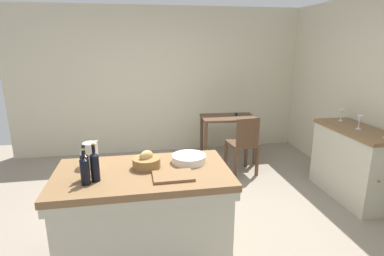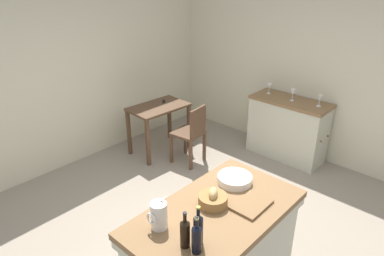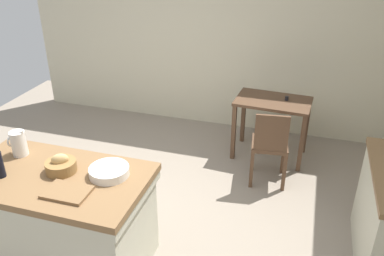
{
  "view_description": "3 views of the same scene",
  "coord_description": "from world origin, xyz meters",
  "px_view_note": "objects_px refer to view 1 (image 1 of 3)",
  "views": [
    {
      "loc": [
        -0.47,
        -3.06,
        1.98
      ],
      "look_at": [
        0.16,
        0.42,
        1.0
      ],
      "focal_mm": 28.91,
      "sensor_mm": 36.0,
      "label": 1
    },
    {
      "loc": [
        -2.28,
        -1.92,
        2.71
      ],
      "look_at": [
        0.32,
        0.47,
        1.07
      ],
      "focal_mm": 32.35,
      "sensor_mm": 36.0,
      "label": 2
    },
    {
      "loc": [
        1.41,
        -2.76,
        2.7
      ],
      "look_at": [
        0.42,
        0.47,
        0.97
      ],
      "focal_mm": 37.54,
      "sensor_mm": 36.0,
      "label": 3
    }
  ],
  "objects_px": {
    "pitcher": "(91,154)",
    "cutting_board": "(173,176)",
    "side_cabinet": "(353,163)",
    "wine_bottle_dark": "(95,166)",
    "writing_desk": "(228,124)",
    "wine_glass_middle": "(341,113)",
    "wooden_chair": "(244,143)",
    "wine_glass_left": "(360,120)",
    "island_table": "(145,213)",
    "bread_basket": "(146,162)",
    "wine_bottle_green": "(85,170)",
    "wash_bowl": "(189,159)",
    "wine_bottle_amber": "(85,166)"
  },
  "relations": [
    {
      "from": "wine_bottle_green",
      "to": "wine_glass_middle",
      "type": "height_order",
      "value": "wine_bottle_green"
    },
    {
      "from": "wine_bottle_dark",
      "to": "wine_bottle_green",
      "type": "xyz_separation_m",
      "value": [
        -0.07,
        -0.05,
        -0.01
      ]
    },
    {
      "from": "side_cabinet",
      "to": "wine_glass_middle",
      "type": "relative_size",
      "value": 7.53
    },
    {
      "from": "wine_glass_left",
      "to": "wash_bowl",
      "type": "bearing_deg",
      "value": -164.75
    },
    {
      "from": "wooden_chair",
      "to": "cutting_board",
      "type": "xyz_separation_m",
      "value": [
        -1.3,
        -1.9,
        0.4
      ]
    },
    {
      "from": "wine_bottle_amber",
      "to": "wine_bottle_dark",
      "type": "bearing_deg",
      "value": -30.49
    },
    {
      "from": "wine_bottle_green",
      "to": "writing_desk",
      "type": "bearing_deg",
      "value": 52.58
    },
    {
      "from": "island_table",
      "to": "wine_glass_left",
      "type": "relative_size",
      "value": 8.65
    },
    {
      "from": "wooden_chair",
      "to": "wine_glass_middle",
      "type": "height_order",
      "value": "wine_glass_middle"
    },
    {
      "from": "wooden_chair",
      "to": "writing_desk",
      "type": "bearing_deg",
      "value": 95.49
    },
    {
      "from": "pitcher",
      "to": "wine_glass_left",
      "type": "height_order",
      "value": "pitcher"
    },
    {
      "from": "wooden_chair",
      "to": "pitcher",
      "type": "bearing_deg",
      "value": -142.84
    },
    {
      "from": "wine_glass_left",
      "to": "wine_bottle_dark",
      "type": "bearing_deg",
      "value": -163.94
    },
    {
      "from": "writing_desk",
      "to": "pitcher",
      "type": "height_order",
      "value": "pitcher"
    },
    {
      "from": "wine_bottle_amber",
      "to": "writing_desk",
      "type": "bearing_deg",
      "value": 51.28
    },
    {
      "from": "pitcher",
      "to": "wine_glass_left",
      "type": "bearing_deg",
      "value": 9.96
    },
    {
      "from": "writing_desk",
      "to": "wine_glass_middle",
      "type": "distance_m",
      "value": 1.77
    },
    {
      "from": "writing_desk",
      "to": "wooden_chair",
      "type": "distance_m",
      "value": 0.65
    },
    {
      "from": "island_table",
      "to": "cutting_board",
      "type": "distance_m",
      "value": 0.52
    },
    {
      "from": "wash_bowl",
      "to": "bread_basket",
      "type": "relative_size",
      "value": 1.29
    },
    {
      "from": "bread_basket",
      "to": "wine_glass_left",
      "type": "distance_m",
      "value": 2.75
    },
    {
      "from": "pitcher",
      "to": "wine_bottle_green",
      "type": "distance_m",
      "value": 0.38
    },
    {
      "from": "side_cabinet",
      "to": "wine_bottle_dark",
      "type": "height_order",
      "value": "wine_bottle_dark"
    },
    {
      "from": "bread_basket",
      "to": "wine_bottle_green",
      "type": "bearing_deg",
      "value": -152.57
    },
    {
      "from": "wine_glass_left",
      "to": "cutting_board",
      "type": "bearing_deg",
      "value": -159.19
    },
    {
      "from": "writing_desk",
      "to": "wooden_chair",
      "type": "height_order",
      "value": "wooden_chair"
    },
    {
      "from": "wooden_chair",
      "to": "island_table",
      "type": "bearing_deg",
      "value": -132.06
    },
    {
      "from": "bread_basket",
      "to": "wine_bottle_dark",
      "type": "relative_size",
      "value": 0.77
    },
    {
      "from": "side_cabinet",
      "to": "island_table",
      "type": "bearing_deg",
      "value": -164.13
    },
    {
      "from": "side_cabinet",
      "to": "wine_bottle_dark",
      "type": "relative_size",
      "value": 3.64
    },
    {
      "from": "wash_bowl",
      "to": "wine_glass_left",
      "type": "bearing_deg",
      "value": 15.25
    },
    {
      "from": "bread_basket",
      "to": "wine_bottle_dark",
      "type": "distance_m",
      "value": 0.47
    },
    {
      "from": "wash_bowl",
      "to": "wine_bottle_green",
      "type": "bearing_deg",
      "value": -160.22
    },
    {
      "from": "wine_glass_middle",
      "to": "cutting_board",
      "type": "bearing_deg",
      "value": -151.55
    },
    {
      "from": "wooden_chair",
      "to": "wine_bottle_amber",
      "type": "distance_m",
      "value": 2.75
    },
    {
      "from": "island_table",
      "to": "side_cabinet",
      "type": "height_order",
      "value": "side_cabinet"
    },
    {
      "from": "side_cabinet",
      "to": "wine_bottle_amber",
      "type": "bearing_deg",
      "value": -164.92
    },
    {
      "from": "island_table",
      "to": "wine_bottle_amber",
      "type": "height_order",
      "value": "wine_bottle_amber"
    },
    {
      "from": "pitcher",
      "to": "wine_bottle_dark",
      "type": "xyz_separation_m",
      "value": [
        0.08,
        -0.33,
        0.02
      ]
    },
    {
      "from": "wooden_chair",
      "to": "wine_glass_left",
      "type": "distance_m",
      "value": 1.6
    },
    {
      "from": "bread_basket",
      "to": "wine_bottle_dark",
      "type": "xyz_separation_m",
      "value": [
        -0.42,
        -0.2,
        0.07
      ]
    },
    {
      "from": "writing_desk",
      "to": "wine_glass_middle",
      "type": "relative_size",
      "value": 5.96
    },
    {
      "from": "side_cabinet",
      "to": "writing_desk",
      "type": "height_order",
      "value": "side_cabinet"
    },
    {
      "from": "pitcher",
      "to": "cutting_board",
      "type": "distance_m",
      "value": 0.8
    },
    {
      "from": "bread_basket",
      "to": "writing_desk",
      "type": "bearing_deg",
      "value": 57.53
    },
    {
      "from": "island_table",
      "to": "wine_bottle_dark",
      "type": "distance_m",
      "value": 0.68
    },
    {
      "from": "island_table",
      "to": "side_cabinet",
      "type": "relative_size",
      "value": 1.3
    },
    {
      "from": "wooden_chair",
      "to": "wine_glass_left",
      "type": "relative_size",
      "value": 5.19
    },
    {
      "from": "writing_desk",
      "to": "island_table",
      "type": "bearing_deg",
      "value": -122.35
    },
    {
      "from": "bread_basket",
      "to": "cutting_board",
      "type": "height_order",
      "value": "bread_basket"
    }
  ]
}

